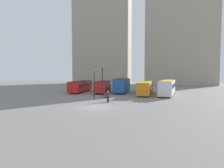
{
  "coord_description": "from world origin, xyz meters",
  "views": [
    {
      "loc": [
        7.56,
        -21.77,
        4.38
      ],
      "look_at": [
        -0.21,
        10.18,
        2.55
      ],
      "focal_mm": 28.0,
      "sensor_mm": 36.0,
      "label": 1
    }
  ],
  "objects_px": {
    "bus_1": "(103,86)",
    "suitcase": "(108,100)",
    "bus_4": "(168,87)",
    "lamp_post_0": "(102,79)",
    "lamp_post_1": "(94,82)",
    "traveler": "(108,95)",
    "bus_3": "(146,87)",
    "bus_2": "(122,85)",
    "trash_bin": "(106,96)",
    "bus_0": "(81,86)"
  },
  "relations": [
    {
      "from": "bus_1",
      "to": "bus_4",
      "type": "relative_size",
      "value": 0.77
    },
    {
      "from": "bus_1",
      "to": "bus_2",
      "type": "relative_size",
      "value": 0.99
    },
    {
      "from": "traveler",
      "to": "trash_bin",
      "type": "xyz_separation_m",
      "value": [
        -1.52,
        4.14,
        -0.62
      ]
    },
    {
      "from": "bus_2",
      "to": "bus_4",
      "type": "relative_size",
      "value": 0.77
    },
    {
      "from": "lamp_post_0",
      "to": "trash_bin",
      "type": "xyz_separation_m",
      "value": [
        0.57,
        0.25,
        -3.08
      ]
    },
    {
      "from": "bus_3",
      "to": "suitcase",
      "type": "xyz_separation_m",
      "value": [
        -5.14,
        -12.8,
        -1.21
      ]
    },
    {
      "from": "lamp_post_1",
      "to": "bus_2",
      "type": "bearing_deg",
      "value": 76.87
    },
    {
      "from": "traveler",
      "to": "bus_3",
      "type": "bearing_deg",
      "value": -15.11
    },
    {
      "from": "bus_0",
      "to": "suitcase",
      "type": "bearing_deg",
      "value": -147.72
    },
    {
      "from": "bus_1",
      "to": "lamp_post_1",
      "type": "relative_size",
      "value": 1.85
    },
    {
      "from": "bus_2",
      "to": "trash_bin",
      "type": "height_order",
      "value": "bus_2"
    },
    {
      "from": "bus_3",
      "to": "bus_4",
      "type": "relative_size",
      "value": 0.93
    },
    {
      "from": "lamp_post_0",
      "to": "bus_1",
      "type": "bearing_deg",
      "value": 105.66
    },
    {
      "from": "suitcase",
      "to": "bus_2",
      "type": "bearing_deg",
      "value": 10.39
    },
    {
      "from": "bus_3",
      "to": "bus_4",
      "type": "bearing_deg",
      "value": -86.16
    },
    {
      "from": "bus_1",
      "to": "suitcase",
      "type": "relative_size",
      "value": 10.57
    },
    {
      "from": "traveler",
      "to": "trash_bin",
      "type": "bearing_deg",
      "value": 28.48
    },
    {
      "from": "bus_4",
      "to": "lamp_post_1",
      "type": "distance_m",
      "value": 16.44
    },
    {
      "from": "trash_bin",
      "to": "bus_2",
      "type": "bearing_deg",
      "value": 83.91
    },
    {
      "from": "bus_0",
      "to": "suitcase",
      "type": "height_order",
      "value": "bus_0"
    },
    {
      "from": "suitcase",
      "to": "lamp_post_1",
      "type": "xyz_separation_m",
      "value": [
        -3.41,
        3.12,
        2.78
      ]
    },
    {
      "from": "lamp_post_0",
      "to": "bus_3",
      "type": "bearing_deg",
      "value": 48.63
    },
    {
      "from": "bus_1",
      "to": "traveler",
      "type": "relative_size",
      "value": 5.51
    },
    {
      "from": "bus_2",
      "to": "suitcase",
      "type": "xyz_separation_m",
      "value": [
        0.57,
        -15.3,
        -1.5
      ]
    },
    {
      "from": "bus_3",
      "to": "lamp_post_0",
      "type": "height_order",
      "value": "lamp_post_0"
    },
    {
      "from": "bus_1",
      "to": "lamp_post_0",
      "type": "distance_m",
      "value": 10.28
    },
    {
      "from": "bus_3",
      "to": "trash_bin",
      "type": "xyz_separation_m",
      "value": [
        -6.85,
        -8.18,
        -1.1
      ]
    },
    {
      "from": "bus_1",
      "to": "lamp_post_1",
      "type": "bearing_deg",
      "value": -177.73
    },
    {
      "from": "bus_3",
      "to": "lamp_post_0",
      "type": "xyz_separation_m",
      "value": [
        -7.42,
        -8.43,
        1.98
      ]
    },
    {
      "from": "bus_4",
      "to": "lamp_post_0",
      "type": "distance_m",
      "value": 14.85
    },
    {
      "from": "bus_1",
      "to": "suitcase",
      "type": "bearing_deg",
      "value": -166.45
    },
    {
      "from": "bus_2",
      "to": "trash_bin",
      "type": "bearing_deg",
      "value": 173.8
    },
    {
      "from": "suitcase",
      "to": "lamp_post_1",
      "type": "relative_size",
      "value": 0.18
    },
    {
      "from": "traveler",
      "to": "bus_1",
      "type": "bearing_deg",
      "value": 27.79
    },
    {
      "from": "bus_0",
      "to": "bus_1",
      "type": "distance_m",
      "value": 5.92
    },
    {
      "from": "suitcase",
      "to": "trash_bin",
      "type": "bearing_deg",
      "value": 28.53
    },
    {
      "from": "bus_4",
      "to": "lamp_post_1",
      "type": "height_order",
      "value": "lamp_post_1"
    },
    {
      "from": "bus_3",
      "to": "lamp_post_1",
      "type": "height_order",
      "value": "lamp_post_1"
    },
    {
      "from": "bus_1",
      "to": "suitcase",
      "type": "height_order",
      "value": "bus_1"
    },
    {
      "from": "bus_1",
      "to": "bus_3",
      "type": "bearing_deg",
      "value": -103.2
    },
    {
      "from": "bus_1",
      "to": "trash_bin",
      "type": "relative_size",
      "value": 11.38
    },
    {
      "from": "bus_3",
      "to": "traveler",
      "type": "distance_m",
      "value": 13.43
    },
    {
      "from": "bus_4",
      "to": "trash_bin",
      "type": "relative_size",
      "value": 14.86
    },
    {
      "from": "suitcase",
      "to": "lamp_post_0",
      "type": "height_order",
      "value": "lamp_post_0"
    },
    {
      "from": "bus_3",
      "to": "lamp_post_0",
      "type": "distance_m",
      "value": 11.41
    },
    {
      "from": "bus_0",
      "to": "bus_2",
      "type": "height_order",
      "value": "bus_2"
    },
    {
      "from": "traveler",
      "to": "bus_4",
      "type": "bearing_deg",
      "value": -30.37
    },
    {
      "from": "traveler",
      "to": "trash_bin",
      "type": "distance_m",
      "value": 4.45
    },
    {
      "from": "trash_bin",
      "to": "bus_1",
      "type": "bearing_deg",
      "value": 109.22
    },
    {
      "from": "suitcase",
      "to": "lamp_post_1",
      "type": "distance_m",
      "value": 5.39
    }
  ]
}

